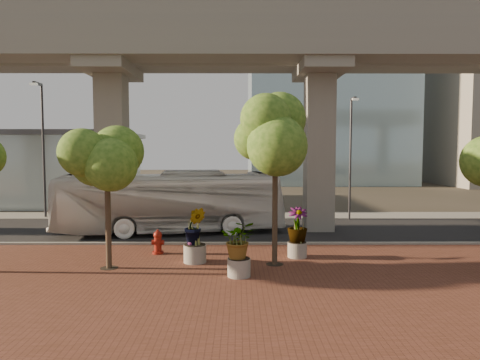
{
  "coord_description": "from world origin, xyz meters",
  "views": [
    {
      "loc": [
        1.3,
        -22.87,
        4.71
      ],
      "look_at": [
        1.39,
        0.5,
        3.08
      ],
      "focal_mm": 32.0,
      "sensor_mm": 36.0,
      "label": 1
    }
  ],
  "objects": [
    {
      "name": "street_tree_near_west",
      "position": [
        -3.81,
        -6.26,
        4.03
      ],
      "size": [
        3.24,
        3.24,
        5.47
      ],
      "color": "#4B372B",
      "rests_on": "ground"
    },
    {
      "name": "station_pavilion",
      "position": [
        -20.0,
        16.0,
        3.22
      ],
      "size": [
        23.0,
        13.0,
        6.3
      ],
      "color": "silver",
      "rests_on": "ground"
    },
    {
      "name": "brick_plaza",
      "position": [
        0.0,
        -8.0,
        0.03
      ],
      "size": [
        70.0,
        13.0,
        0.06
      ],
      "primitive_type": "cube",
      "color": "brown",
      "rests_on": "ground"
    },
    {
      "name": "street_tree_near_east",
      "position": [
        2.78,
        -5.73,
        5.2
      ],
      "size": [
        3.69,
        3.69,
        6.85
      ],
      "color": "#4B372B",
      "rests_on": "ground"
    },
    {
      "name": "ground",
      "position": [
        0.0,
        0.0,
        0.0
      ],
      "size": [
        160.0,
        160.0,
        0.0
      ],
      "primitive_type": "plane",
      "color": "#332F25",
      "rests_on": "ground"
    },
    {
      "name": "asphalt_road",
      "position": [
        0.0,
        2.0,
        0.02
      ],
      "size": [
        90.0,
        8.0,
        0.04
      ],
      "primitive_type": "cube",
      "color": "black",
      "rests_on": "ground"
    },
    {
      "name": "transit_bus",
      "position": [
        -2.51,
        1.11,
        1.75
      ],
      "size": [
        12.88,
        4.76,
        3.51
      ],
      "primitive_type": "imported",
      "rotation": [
        0.0,
        0.0,
        1.72
      ],
      "color": "silver",
      "rests_on": "ground"
    },
    {
      "name": "curb_strip",
      "position": [
        0.0,
        -2.0,
        0.08
      ],
      "size": [
        70.0,
        0.25,
        0.16
      ],
      "primitive_type": "cube",
      "color": "gray",
      "rests_on": "ground"
    },
    {
      "name": "far_sidewalk",
      "position": [
        0.0,
        7.5,
        0.03
      ],
      "size": [
        90.0,
        3.0,
        0.06
      ],
      "primitive_type": "cube",
      "color": "gray",
      "rests_on": "ground"
    },
    {
      "name": "planter_right",
      "position": [
        3.87,
        -4.56,
        1.38
      ],
      "size": [
        2.04,
        2.04,
        2.18
      ],
      "color": "#9B988C",
      "rests_on": "ground"
    },
    {
      "name": "planter_left",
      "position": [
        -0.5,
        -5.39,
        1.46
      ],
      "size": [
        2.09,
        2.09,
        2.3
      ],
      "color": "#9B988C",
      "rests_on": "ground"
    },
    {
      "name": "fire_hydrant",
      "position": [
        -2.32,
        -3.91,
        0.58
      ],
      "size": [
        0.54,
        0.49,
        1.09
      ],
      "color": "maroon",
      "rests_on": "ground"
    },
    {
      "name": "planter_front",
      "position": [
        1.33,
        -7.38,
        1.32
      ],
      "size": [
        1.89,
        1.89,
        2.08
      ],
      "color": "#A9A399",
      "rests_on": "ground"
    },
    {
      "name": "transit_viaduct",
      "position": [
        0.0,
        2.0,
        7.29
      ],
      "size": [
        72.0,
        5.6,
        12.4
      ],
      "color": "gray",
      "rests_on": "ground"
    },
    {
      "name": "streetlamp_west",
      "position": [
        -12.2,
        6.7,
        5.38
      ],
      "size": [
        0.46,
        1.34,
        9.22
      ],
      "color": "#2E2E33",
      "rests_on": "ground"
    },
    {
      "name": "streetlamp_east",
      "position": [
        8.81,
        5.61,
        4.73
      ],
      "size": [
        0.4,
        1.17,
        8.1
      ],
      "color": "#313136",
      "rests_on": "ground"
    }
  ]
}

